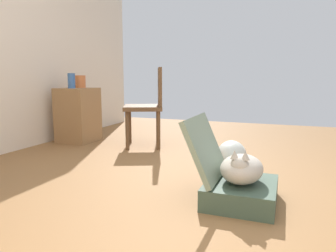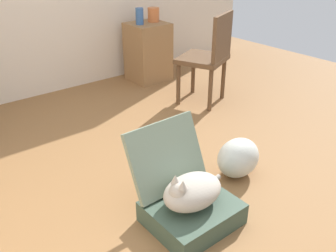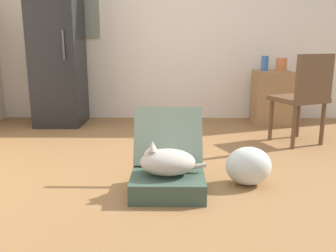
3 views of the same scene
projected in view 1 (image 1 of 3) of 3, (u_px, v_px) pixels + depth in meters
The scene contains 9 objects.
ground_plane at pixel (179, 193), 2.32m from camera, with size 7.68×7.68×0.00m, color olive.
suitcase_base at pixel (241, 192), 2.13m from camera, with size 0.53×0.46×0.14m, color #384C3D.
suitcase_lid at pixel (205, 148), 2.17m from camera, with size 0.53×0.46×0.04m, color gray.
cat at pixel (241, 168), 2.09m from camera, with size 0.48×0.28×0.24m.
plastic_bag_white at pixel (231, 158), 2.74m from camera, with size 0.35×0.27×0.30m, color silver.
side_table at pixel (78, 115), 4.13m from camera, with size 0.46×0.43×0.70m, color olive.
vase_tall at pixel (71, 81), 3.95m from camera, with size 0.09×0.09×0.19m, color #38609E.
vase_short at pixel (80, 82), 4.18m from camera, with size 0.14×0.14×0.16m, color #CC6B38.
chair at pixel (149, 103), 3.81m from camera, with size 0.62×0.61×0.96m.
Camera 1 is at (-2.10, -0.71, 0.84)m, focal length 33.68 mm.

